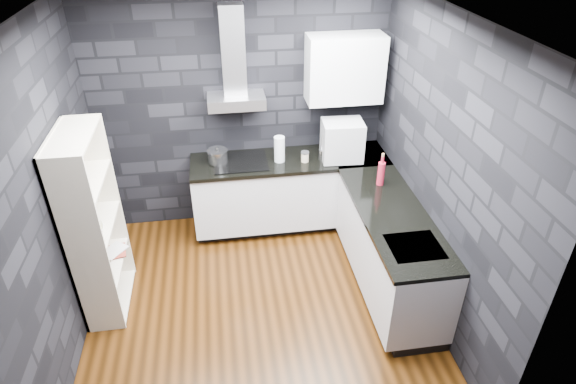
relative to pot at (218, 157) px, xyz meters
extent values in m
plane|color=#3F2009|center=(0.29, -1.32, -0.98)|extent=(3.20, 3.20, 0.00)
plane|color=white|center=(0.29, -1.32, 1.72)|extent=(3.20, 3.20, 0.00)
cube|color=black|center=(0.29, 0.30, 0.37)|extent=(3.20, 0.05, 2.70)
cube|color=black|center=(0.29, -2.95, 0.37)|extent=(3.20, 0.05, 2.70)
cube|color=black|center=(-1.33, -1.32, 0.37)|extent=(0.05, 3.20, 2.70)
cube|color=black|center=(1.92, -1.32, 0.37)|extent=(0.05, 3.20, 2.70)
cube|color=black|center=(0.79, 0.02, -0.93)|extent=(2.18, 0.50, 0.10)
cube|color=black|center=(1.63, -1.22, -0.93)|extent=(0.50, 1.78, 0.10)
cube|color=silver|center=(0.79, -0.02, -0.50)|extent=(2.20, 0.60, 0.76)
cube|color=silver|center=(1.59, -1.22, -0.50)|extent=(0.60, 1.80, 0.76)
cube|color=black|center=(0.79, -0.03, -0.10)|extent=(2.20, 0.62, 0.04)
cube|color=black|center=(1.58, -1.22, -0.10)|extent=(0.62, 1.80, 0.04)
cube|color=black|center=(1.59, -0.02, -0.10)|extent=(0.62, 0.62, 0.04)
cube|color=silver|center=(0.24, 0.11, 0.58)|extent=(0.60, 0.34, 0.12)
cube|color=silver|center=(0.24, 0.18, 1.09)|extent=(0.24, 0.20, 0.90)
cube|color=silver|center=(1.39, 0.10, 0.87)|extent=(0.80, 0.35, 0.70)
cube|color=black|center=(0.24, -0.02, -0.07)|extent=(0.58, 0.50, 0.01)
cube|color=silver|center=(1.59, -1.72, -0.08)|extent=(0.44, 0.40, 0.01)
cylinder|color=#B3B3B8|center=(0.00, 0.00, 0.00)|extent=(0.26, 0.26, 0.13)
cylinder|color=white|center=(0.67, -0.06, 0.07)|extent=(0.14, 0.14, 0.29)
cylinder|color=beige|center=(0.95, -0.11, -0.02)|extent=(0.11, 0.11, 0.10)
cylinder|color=#B3B3B8|center=(1.15, -0.10, -0.01)|extent=(0.12, 0.12, 0.12)
cube|color=#B6B8BD|center=(1.36, -0.11, 0.15)|extent=(0.45, 0.36, 0.44)
cylinder|color=maroon|center=(1.61, -0.71, 0.05)|extent=(0.09, 0.09, 0.25)
cube|color=beige|center=(-1.13, -1.02, -0.08)|extent=(0.41, 0.83, 1.80)
imported|color=white|center=(-1.13, -1.12, -0.04)|extent=(0.26, 0.26, 0.05)
imported|color=maroon|center=(-1.12, -0.87, -0.40)|extent=(0.17, 0.05, 0.23)
imported|color=#B2B2B2|center=(-1.13, -0.81, -0.38)|extent=(0.15, 0.12, 0.24)
camera|label=1|loc=(0.06, -4.70, 2.46)|focal=30.00mm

